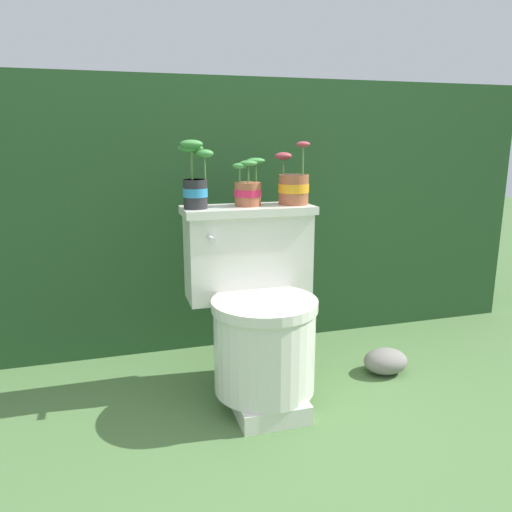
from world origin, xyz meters
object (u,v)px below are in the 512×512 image
Objects in this scene: potted_plant_midleft at (248,189)px; garden_stone at (385,361)px; potted_plant_left at (195,180)px; potted_plant_middle at (293,186)px; toilet at (258,312)px.

garden_stone is (0.57, -0.12, -0.73)m from potted_plant_midleft.
potted_plant_midleft is at bearing 4.92° from potted_plant_left.
garden_stone is (0.39, -0.11, -0.74)m from potted_plant_middle.
toilet is 2.99× the size of potted_plant_middle.
potted_plant_left is at bearing -178.19° from potted_plant_middle.
potted_plant_middle reaches higher than garden_stone.
toilet is 0.51m from potted_plant_middle.
potted_plant_midleft reaches higher than toilet.
toilet is at bearing -32.50° from potted_plant_left.
potted_plant_left is at bearing -175.08° from potted_plant_midleft.
toilet is 0.47m from potted_plant_midleft.
toilet is at bearing -176.93° from garden_stone.
potted_plant_middle is (0.18, -0.01, 0.01)m from potted_plant_midleft.
toilet is 4.00× the size of potted_plant_midleft.
potted_plant_left is 1.31× the size of garden_stone.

